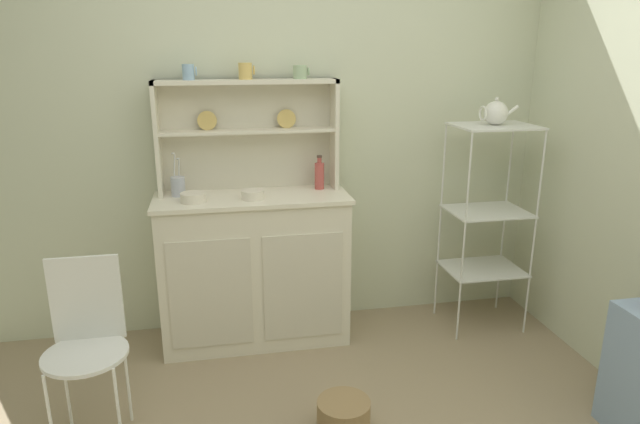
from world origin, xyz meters
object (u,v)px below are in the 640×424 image
object	(u,v)px
cup_sky_0	(189,72)
porcelain_teapot	(496,113)
hutch_shelf_unit	(247,126)
utensil_jar	(178,186)
bowl_mixing_large	(193,197)
bakers_rack	(488,203)
jam_bottle	(319,175)
wire_chair	(86,334)
floor_basket	(344,417)
hutch_cabinet	(254,267)

from	to	relation	value
cup_sky_0	porcelain_teapot	xyz separation A→B (m)	(1.74, -0.21, -0.24)
hutch_shelf_unit	utensil_jar	distance (m)	0.53
bowl_mixing_large	utensil_jar	bearing A→B (deg)	119.74
bakers_rack	utensil_jar	bearing A→B (deg)	174.90
hutch_shelf_unit	jam_bottle	distance (m)	0.51
wire_chair	cup_sky_0	distance (m)	1.47
hutch_shelf_unit	jam_bottle	xyz separation A→B (m)	(0.41, -0.08, -0.29)
floor_basket	utensil_jar	size ratio (longest dim) A/B	0.99
hutch_cabinet	cup_sky_0	world-z (taller)	cup_sky_0
cup_sky_0	bowl_mixing_large	world-z (taller)	cup_sky_0
hutch_cabinet	floor_basket	distance (m)	1.09
porcelain_teapot	bakers_rack	bearing A→B (deg)	0.00
jam_bottle	utensil_jar	bearing A→B (deg)	-179.46
bakers_rack	bowl_mixing_large	bearing A→B (deg)	179.60
wire_chair	floor_basket	size ratio (longest dim) A/B	3.44
hutch_shelf_unit	wire_chair	distance (m)	1.44
cup_sky_0	bakers_rack	bearing A→B (deg)	-6.81
floor_basket	wire_chair	bearing A→B (deg)	169.46
hutch_cabinet	cup_sky_0	size ratio (longest dim) A/B	13.14
hutch_shelf_unit	porcelain_teapot	bearing A→B (deg)	-9.91
hutch_shelf_unit	porcelain_teapot	distance (m)	1.45
bowl_mixing_large	jam_bottle	bearing A→B (deg)	12.24
hutch_cabinet	bakers_rack	world-z (taller)	bakers_rack
jam_bottle	floor_basket	bearing A→B (deg)	-94.94
hutch_cabinet	jam_bottle	bearing A→B (deg)	11.85
wire_chair	cup_sky_0	size ratio (longest dim) A/B	10.04
floor_basket	porcelain_teapot	distance (m)	1.90
jam_bottle	utensil_jar	world-z (taller)	utensil_jar
utensil_jar	porcelain_teapot	world-z (taller)	porcelain_teapot
hutch_cabinet	wire_chair	size ratio (longest dim) A/B	1.31
bakers_rack	utensil_jar	size ratio (longest dim) A/B	5.17
floor_basket	cup_sky_0	xyz separation A→B (m)	(-0.63, 1.09, 1.51)
utensil_jar	bakers_rack	bearing A→B (deg)	-5.10
porcelain_teapot	hutch_shelf_unit	bearing A→B (deg)	170.09
hutch_cabinet	bowl_mixing_large	world-z (taller)	bowl_mixing_large
hutch_shelf_unit	jam_bottle	size ratio (longest dim) A/B	5.12
bakers_rack	utensil_jar	xyz separation A→B (m)	(-1.84, 0.16, 0.15)
porcelain_teapot	utensil_jar	bearing A→B (deg)	174.90
hutch_cabinet	porcelain_teapot	xyz separation A→B (m)	(1.43, -0.09, 0.89)
wire_chair	porcelain_teapot	world-z (taller)	porcelain_teapot
hutch_cabinet	bowl_mixing_large	size ratio (longest dim) A/B	7.95
hutch_cabinet	utensil_jar	distance (m)	0.65
wire_chair	jam_bottle	bearing A→B (deg)	54.90
bowl_mixing_large	porcelain_teapot	size ratio (longest dim) A/B	0.61
cup_sky_0	jam_bottle	world-z (taller)	cup_sky_0
wire_chair	porcelain_teapot	size ratio (longest dim) A/B	3.71
hutch_cabinet	hutch_shelf_unit	xyz separation A→B (m)	(0.00, 0.16, 0.82)
hutch_cabinet	bakers_rack	xyz separation A→B (m)	(1.43, -0.09, 0.35)
floor_basket	bowl_mixing_large	xyz separation A→B (m)	(-0.64, 0.90, 0.85)
wire_chair	porcelain_teapot	distance (m)	2.47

